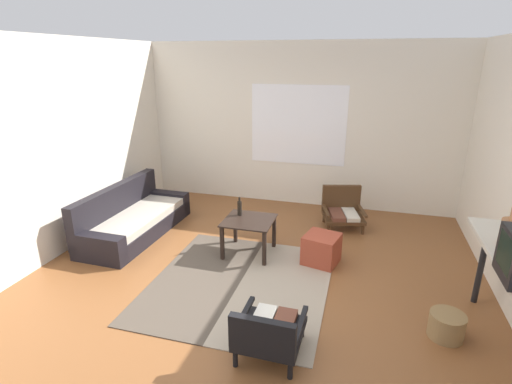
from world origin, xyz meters
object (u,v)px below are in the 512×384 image
Objects in this scene: armchair_striped_foreground at (268,332)px; couch at (133,220)px; armchair_by_window at (342,209)px; clay_vase at (512,232)px; glass_bottle at (240,208)px; wicker_basket at (447,326)px; coffee_table at (249,226)px; ottoman_orange at (321,249)px.

couch is at bearing 142.98° from armchair_striped_foreground.
armchair_by_window is 2.76m from clay_vase.
clay_vase is (4.39, -1.07, 0.83)m from couch.
armchair_by_window is 1.72m from glass_bottle.
glass_bottle reaches higher than wicker_basket.
couch is at bearing 163.42° from wicker_basket.
coffee_table is at bearing -3.95° from couch.
clay_vase is at bearing 23.14° from armchair_striped_foreground.
clay_vase is (1.66, -0.96, 0.87)m from ottoman_orange.
glass_bottle is at bearing -0.38° from couch.
glass_bottle is at bearing 153.52° from wicker_basket.
coffee_table is at bearing 111.77° from armchair_striped_foreground.
wicker_basket is at bearing -64.36° from armchair_by_window.
wicker_basket is at bearing -40.21° from ottoman_orange.
clay_vase is (1.89, 0.81, 0.80)m from armchair_striped_foreground.
armchair_by_window is at bearing 48.39° from coffee_table.
clay_vase is 2.99m from glass_bottle.
armchair_by_window is (2.89, 1.12, 0.05)m from couch.
coffee_table is 2.84m from clay_vase.
coffee_table is 2.47m from wicker_basket.
glass_bottle reaches higher than ottoman_orange.
clay_vase reaches higher than glass_bottle.
clay_vase is at bearing -20.06° from coffee_table.
armchair_striped_foreground is at bearing -97.60° from armchair_by_window.
wicker_basket is (4.00, -1.19, -0.10)m from couch.
armchair_by_window reaches higher than ottoman_orange.
wicker_basket is at bearing 24.57° from armchair_striped_foreground.
ottoman_orange is (0.94, 0.01, -0.20)m from coffee_table.
glass_bottle reaches higher than armchair_striped_foreground.
armchair_striped_foreground is 2.42× the size of glass_bottle.
armchair_striped_foreground is 2.21m from clay_vase.
couch is at bearing 179.62° from glass_bottle.
coffee_table is 0.90× the size of armchair_by_window.
glass_bottle is 0.79× the size of wicker_basket.
ottoman_orange is (-0.16, -1.23, -0.08)m from armchair_by_window.
ottoman_orange is (2.73, -0.12, -0.03)m from couch.
clay_vase is at bearing -55.67° from armchair_by_window.
armchair_striped_foreground reaches higher than ottoman_orange.
glass_bottle is at bearing 114.75° from armchair_striped_foreground.
armchair_striped_foreground is at bearing -65.25° from glass_bottle.
clay_vase is 1.42× the size of glass_bottle.
couch is 2.74× the size of armchair_by_window.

